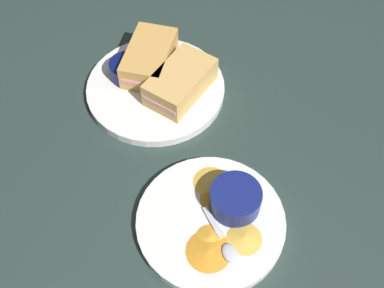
{
  "coord_description": "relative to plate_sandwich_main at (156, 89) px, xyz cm",
  "views": [
    {
      "loc": [
        54.2,
        12.15,
        67.11
      ],
      "look_at": [
        10.93,
        -0.68,
        3.0
      ],
      "focal_mm": 44.97,
      "sensor_mm": 36.0,
      "label": 1
    }
  ],
  "objects": [
    {
      "name": "ground_plane",
      "position": [
        0.62,
        11.07,
        -2.3
      ],
      "size": [
        110.0,
        110.0,
        3.0
      ],
      "primitive_type": "cube",
      "color": "#283833"
    },
    {
      "name": "plate_sandwich_main",
      "position": [
        0.0,
        0.0,
        0.0
      ],
      "size": [
        25.24,
        25.24,
        1.6
      ],
      "primitive_type": "cylinder",
      "color": "white",
      "rests_on": "ground_plane"
    },
    {
      "name": "sandwich_half_near",
      "position": [
        -0.07,
        4.8,
        3.2
      ],
      "size": [
        14.73,
        11.1,
        4.8
      ],
      "color": "tan",
      "rests_on": "plate_sandwich_main"
    },
    {
      "name": "sandwich_half_far",
      "position": [
        -4.12,
        -2.46,
        3.2
      ],
      "size": [
        13.59,
        8.24,
        4.8
      ],
      "color": "tan",
      "rests_on": "plate_sandwich_main"
    },
    {
      "name": "ramekin_dark_sauce",
      "position": [
        -0.81,
        -5.62,
        2.62
      ],
      "size": [
        6.38,
        6.38,
        3.37
      ],
      "color": "#0C144C",
      "rests_on": "plate_sandwich_main"
    },
    {
      "name": "spoon_by_dark_ramekin",
      "position": [
        1.84,
        -1.09,
        1.16
      ],
      "size": [
        6.26,
        9.26,
        0.8
      ],
      "color": "silver",
      "rests_on": "plate_sandwich_main"
    },
    {
      "name": "plate_chips_companion",
      "position": [
        23.1,
        16.76,
        0.0
      ],
      "size": [
        22.62,
        22.62,
        1.6
      ],
      "primitive_type": "cylinder",
      "color": "white",
      "rests_on": "ground_plane"
    },
    {
      "name": "ramekin_light_gravy",
      "position": [
        19.71,
        19.59,
        2.83
      ],
      "size": [
        7.8,
        7.8,
        3.77
      ],
      "color": "navy",
      "rests_on": "plate_chips_companion"
    },
    {
      "name": "spoon_by_gravy_ramekin",
      "position": [
        26.69,
        19.99,
        1.16
      ],
      "size": [
        8.33,
        7.7,
        0.8
      ],
      "color": "silver",
      "rests_on": "plate_chips_companion"
    },
    {
      "name": "plantain_chip_scatter",
      "position": [
        21.92,
        18.09,
        1.1
      ],
      "size": [
        19.76,
        14.85,
        0.6
      ],
      "color": "gold",
      "rests_on": "plate_chips_companion"
    }
  ]
}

